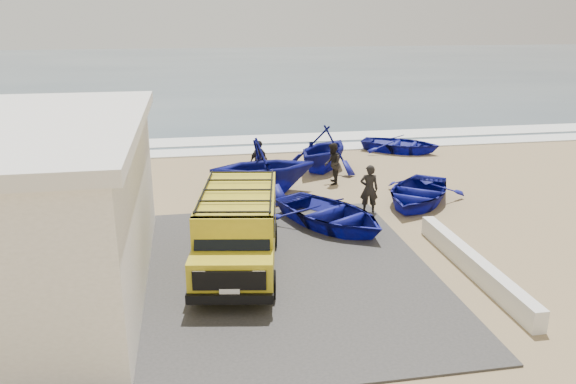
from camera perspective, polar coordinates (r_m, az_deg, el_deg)
ground at (r=16.99m, az=-1.82°, el=-5.26°), size 160.00×160.00×0.00m
slab at (r=15.01m, az=-8.35°, el=-8.59°), size 12.00×10.00×0.05m
ocean at (r=71.82m, az=-8.48°, el=12.25°), size 180.00×88.00×0.01m
surf_line at (r=28.35m, az=-5.36°, el=4.19°), size 180.00×1.60×0.06m
surf_wash at (r=30.78m, az=-5.76°, el=5.24°), size 180.00×2.20×0.04m
parapet at (r=15.75m, az=18.31°, el=-7.04°), size 0.35×6.00×0.55m
van at (r=15.08m, az=-5.11°, el=-3.60°), size 2.78×5.32×2.17m
boat_near_left at (r=18.16m, az=4.31°, el=-2.24°), size 4.84×5.28×0.89m
boat_near_right at (r=20.86m, az=12.99°, el=-0.05°), size 4.80×5.05×0.85m
boat_mid_left at (r=21.37m, az=-2.55°, el=2.65°), size 4.47×3.98×2.16m
boat_far_left at (r=24.63m, az=3.61°, el=4.44°), size 4.86×4.94×1.97m
boat_far_right at (r=28.61m, az=11.35°, el=4.80°), size 4.71×4.38×0.79m
fisherman_front at (r=19.44m, az=8.23°, el=0.28°), size 0.71×0.54×1.73m
fisherman_middle at (r=22.66m, az=4.54°, el=2.88°), size 0.84×0.97×1.69m
fisherman_back at (r=22.93m, az=-3.00°, el=3.13°), size 1.04×0.98×1.72m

